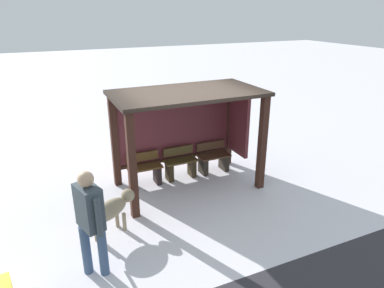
% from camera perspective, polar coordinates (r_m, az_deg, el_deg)
% --- Properties ---
extents(ground_plane, '(60.00, 60.00, 0.00)m').
position_cam_1_polar(ground_plane, '(8.05, -0.65, -6.80)').
color(ground_plane, white).
extents(bus_shelter, '(3.15, 1.72, 2.20)m').
position_cam_1_polar(bus_shelter, '(7.74, -0.57, 4.52)').
color(bus_shelter, '#391F17').
rests_on(bus_shelter, ground).
extents(bench_left_inside, '(0.78, 0.36, 0.75)m').
position_cam_1_polar(bench_left_inside, '(8.02, -7.75, -4.56)').
color(bench_left_inside, brown).
rests_on(bench_left_inside, ground).
extents(bench_center_inside, '(0.78, 0.34, 0.75)m').
position_cam_1_polar(bench_center_inside, '(8.28, -1.91, -3.49)').
color(bench_center_inside, '#4C3C1D').
rests_on(bench_center_inside, ground).
extents(bench_right_inside, '(0.78, 0.42, 0.72)m').
position_cam_1_polar(bench_right_inside, '(8.63, 3.50, -2.61)').
color(bench_right_inside, '#523522').
rests_on(bench_right_inside, ground).
extents(person_walking, '(0.40, 0.64, 1.72)m').
position_cam_1_polar(person_walking, '(5.30, -16.34, -11.27)').
color(person_walking, '#3C4851').
rests_on(person_walking, ground).
extents(dog, '(1.00, 0.71, 0.71)m').
position_cam_1_polar(dog, '(6.38, -12.99, -10.33)').
color(dog, gray).
rests_on(dog, ground).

